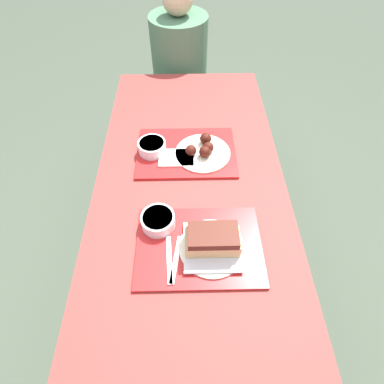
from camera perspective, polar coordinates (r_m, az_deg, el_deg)
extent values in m
plane|color=#424C3D|center=(1.79, -0.17, -16.41)|extent=(12.00, 12.00, 0.00)
cube|color=maroon|center=(1.15, -0.25, -2.59)|extent=(0.76, 1.83, 0.04)
cylinder|color=maroon|center=(2.02, -9.93, 10.30)|extent=(0.07, 0.07, 0.71)
cylinder|color=maroon|center=(2.02, 8.60, 10.58)|extent=(0.07, 0.07, 0.71)
cube|color=maroon|center=(2.20, -0.79, 16.85)|extent=(0.72, 0.28, 0.04)
cylinder|color=maroon|center=(2.35, -8.28, 12.26)|extent=(0.06, 0.06, 0.39)
cylinder|color=maroon|center=(2.35, 6.82, 12.50)|extent=(0.06, 0.06, 0.39)
cube|color=red|center=(1.03, 1.34, -10.27)|extent=(0.42, 0.31, 0.01)
cube|color=red|center=(1.31, -1.09, 7.56)|extent=(0.42, 0.31, 0.01)
cylinder|color=silver|center=(1.05, -6.47, -5.44)|extent=(0.12, 0.12, 0.05)
cylinder|color=beige|center=(1.04, -6.56, -4.89)|extent=(0.10, 0.10, 0.01)
cylinder|color=beige|center=(1.02, 3.78, -10.52)|extent=(0.22, 0.22, 0.01)
cube|color=silver|center=(1.01, 3.80, -10.30)|extent=(0.19, 0.19, 0.01)
cube|color=#DBB275|center=(0.98, 3.90, -9.42)|extent=(0.18, 0.09, 0.06)
cube|color=#4C1E14|center=(0.95, 4.04, -8.18)|extent=(0.16, 0.09, 0.03)
cube|color=white|center=(1.00, -4.36, -12.67)|extent=(0.03, 0.17, 0.00)
cube|color=white|center=(1.00, -3.07, -12.66)|extent=(0.04, 0.17, 0.00)
cube|color=#A59E93|center=(1.05, 0.85, -6.76)|extent=(0.04, 0.03, 0.01)
cylinder|color=silver|center=(1.30, -7.61, 8.53)|extent=(0.12, 0.12, 0.05)
cylinder|color=beige|center=(1.29, -7.70, 9.11)|extent=(0.10, 0.10, 0.01)
cylinder|color=beige|center=(1.29, 2.06, 7.44)|extent=(0.23, 0.23, 0.01)
sphere|color=#42140C|center=(1.28, 3.12, 8.49)|extent=(0.05, 0.05, 0.05)
sphere|color=#42140C|center=(1.31, 2.60, 10.12)|extent=(0.05, 0.05, 0.05)
sphere|color=#42140C|center=(1.26, -0.21, 7.92)|extent=(0.05, 0.05, 0.05)
sphere|color=#42140C|center=(1.25, 2.46, 7.64)|extent=(0.05, 0.05, 0.05)
cube|color=white|center=(1.27, -3.02, 6.53)|extent=(0.15, 0.10, 0.01)
cylinder|color=#477051|center=(2.05, -2.37, 23.48)|extent=(0.34, 0.34, 0.54)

